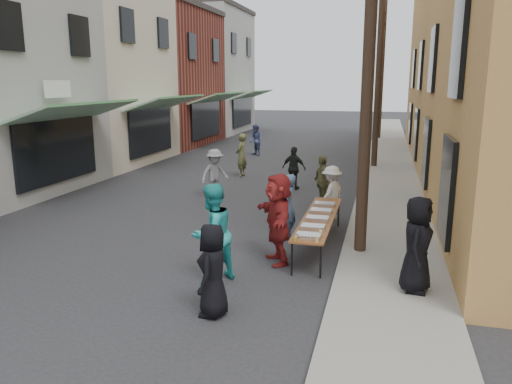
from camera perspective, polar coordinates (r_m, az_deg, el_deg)
The scene contains 27 objects.
ground at distance 10.05m, azimuth -14.99°, elevation -10.36°, with size 120.00×120.00×0.00m, color #28282B.
sidewalk at distance 23.32m, azimuth 15.02°, elevation 2.74°, with size 2.20×60.00×0.10m, color gray.
storefront_row at distance 27.28m, azimuth -18.60°, elevation 12.48°, with size 8.00×37.00×9.00m.
utility_pole_near at distance 11.04m, azimuth 12.82°, elevation 15.68°, with size 0.26×0.26×9.00m, color #2D2116.
utility_pole_mid at distance 23.02m, azimuth 13.87°, elevation 13.81°, with size 0.26×0.26×9.00m, color #2D2116.
utility_pole_far at distance 35.02m, azimuth 14.20°, elevation 13.22°, with size 0.26×0.26×9.00m, color #2D2116.
serving_table at distance 11.74m, azimuth 7.21°, elevation -3.00°, with size 0.70×4.00×0.75m.
catering_tray_sausage at distance 10.15m, azimuth 6.01°, elevation -5.00°, with size 0.50×0.33×0.08m, color maroon.
catering_tray_foil_b at distance 10.76m, azimuth 6.53°, elevation -3.99°, with size 0.50×0.33×0.08m, color #B2B2B7.
catering_tray_buns at distance 11.43m, azimuth 7.02°, elevation -3.02°, with size 0.50×0.33×0.08m, color tan.
catering_tray_foil_d at distance 12.10m, azimuth 7.46°, elevation -2.16°, with size 0.50×0.33×0.08m, color #B2B2B7.
catering_tray_buns_end at distance 12.78m, azimuth 7.86°, elevation -1.39°, with size 0.50×0.33×0.08m, color tan.
condiment_jar_a at distance 9.90m, azimuth 4.48°, elevation -5.43°, with size 0.07×0.07×0.08m, color #A57F26.
condiment_jar_b at distance 9.99m, azimuth 4.59°, elevation -5.25°, with size 0.07×0.07×0.08m, color #A57F26.
condiment_jar_c at distance 10.09m, azimuth 4.68°, elevation -5.09°, with size 0.07×0.07×0.08m, color #A57F26.
cup_stack at distance 9.88m, azimuth 6.95°, elevation -5.39°, with size 0.08×0.08×0.12m, color tan.
guest_front_a at distance 8.35m, azimuth -4.94°, elevation -8.90°, with size 0.77×0.50×1.58m, color black.
guest_front_b at distance 12.30m, azimuth 3.64°, elevation -1.72°, with size 0.59×0.39×1.63m, color #456085.
guest_front_c at distance 9.63m, azimuth -5.05°, elevation -4.77°, with size 0.95×0.74×1.96m, color teal.
guest_front_d at distance 14.18m, azimuth 8.60°, elevation -0.11°, with size 1.00×0.57×1.54m, color silver.
guest_front_e at distance 15.38m, azimuth 7.55°, elevation 1.13°, with size 0.97×0.40×1.66m, color olive.
guest_queue_back at distance 10.64m, azimuth 2.52°, elevation -3.04°, with size 1.82×0.58×1.96m, color maroon.
server at distance 9.44m, azimuth 17.94°, elevation -5.71°, with size 0.86×0.56×1.76m, color black.
passerby_left at distance 16.75m, azimuth -4.73°, elevation 2.11°, with size 1.06×0.61×1.65m, color gray.
passerby_mid at distance 18.04m, azimuth 4.37°, elevation 2.73°, with size 0.91×0.38×1.56m, color black.
passerby_right at distance 20.46m, azimuth -1.70°, elevation 4.22°, with size 0.65×0.43×1.78m, color brown.
passerby_far at distance 26.40m, azimuth -0.03°, elevation 5.95°, with size 0.80×0.62×1.64m, color #445084.
Camera 1 is at (4.71, -8.01, 3.83)m, focal length 35.00 mm.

